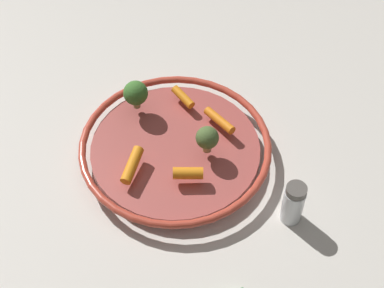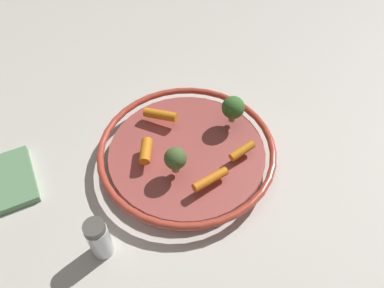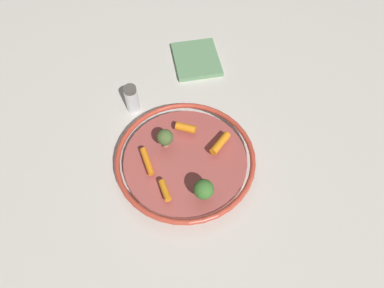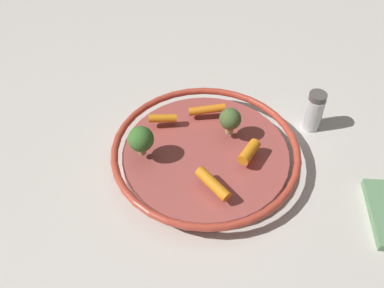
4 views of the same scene
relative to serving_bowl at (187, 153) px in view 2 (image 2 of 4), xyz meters
The scene contains 9 objects.
ground_plane 0.02m from the serving_bowl, ahead, with size 2.38×2.38×0.00m, color beige.
serving_bowl is the anchor object (origin of this frame).
baby_carrot_back 0.10m from the serving_bowl, ahead, with size 0.01×0.01×0.05m, color orange.
baby_carrot_right 0.09m from the serving_bowl, 129.51° to the left, with size 0.02×0.02×0.07m, color orange.
baby_carrot_left 0.08m from the serving_bowl, 161.84° to the right, with size 0.02×0.02×0.05m, color orange.
baby_carrot_near_rim 0.09m from the serving_bowl, 59.11° to the right, with size 0.02×0.02×0.07m, color orange.
broccoli_floret_edge 0.12m from the serving_bowl, 40.74° to the left, with size 0.04×0.04×0.06m.
broccoli_floret_small 0.07m from the serving_bowl, 105.51° to the right, with size 0.04×0.04×0.05m.
salt_shaker 0.22m from the serving_bowl, 122.30° to the right, with size 0.03×0.03×0.08m.
Camera 2 is at (0.04, -0.42, 0.55)m, focal length 34.04 mm.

